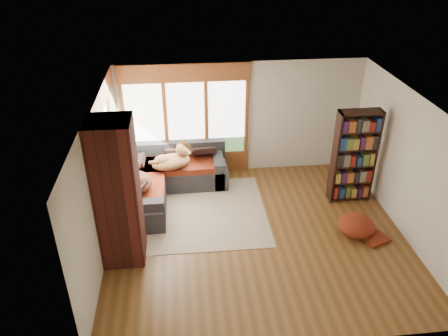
{
  "coord_description": "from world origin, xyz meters",
  "views": [
    {
      "loc": [
        -1.29,
        -6.46,
        5.19
      ],
      "look_at": [
        -0.52,
        0.92,
        0.95
      ],
      "focal_mm": 35.0,
      "sensor_mm": 36.0,
      "label": 1
    }
  ],
  "objects_px": {
    "pouf": "(356,225)",
    "dog_tan": "(174,159)",
    "brick_chimney": "(117,194)",
    "area_rug": "(185,213)",
    "sectional_sofa": "(154,180)",
    "bookshelf": "(354,157)",
    "dog_brindle": "(136,177)"
  },
  "relations": [
    {
      "from": "brick_chimney",
      "to": "pouf",
      "type": "bearing_deg",
      "value": 2.46
    },
    {
      "from": "pouf",
      "to": "sectional_sofa",
      "type": "bearing_deg",
      "value": 153.96
    },
    {
      "from": "bookshelf",
      "to": "dog_brindle",
      "type": "bearing_deg",
      "value": 179.45
    },
    {
      "from": "brick_chimney",
      "to": "bookshelf",
      "type": "relative_size",
      "value": 1.3
    },
    {
      "from": "bookshelf",
      "to": "pouf",
      "type": "relative_size",
      "value": 2.92
    },
    {
      "from": "dog_tan",
      "to": "area_rug",
      "type": "bearing_deg",
      "value": -97.56
    },
    {
      "from": "brick_chimney",
      "to": "dog_tan",
      "type": "distance_m",
      "value": 2.31
    },
    {
      "from": "sectional_sofa",
      "to": "dog_brindle",
      "type": "height_order",
      "value": "dog_brindle"
    },
    {
      "from": "dog_tan",
      "to": "dog_brindle",
      "type": "relative_size",
      "value": 1.04
    },
    {
      "from": "brick_chimney",
      "to": "dog_tan",
      "type": "relative_size",
      "value": 2.66
    },
    {
      "from": "sectional_sofa",
      "to": "pouf",
      "type": "relative_size",
      "value": 3.2
    },
    {
      "from": "brick_chimney",
      "to": "pouf",
      "type": "distance_m",
      "value": 4.41
    },
    {
      "from": "pouf",
      "to": "bookshelf",
      "type": "bearing_deg",
      "value": 76.74
    },
    {
      "from": "sectional_sofa",
      "to": "area_rug",
      "type": "relative_size",
      "value": 0.68
    },
    {
      "from": "area_rug",
      "to": "pouf",
      "type": "height_order",
      "value": "pouf"
    },
    {
      "from": "pouf",
      "to": "dog_tan",
      "type": "distance_m",
      "value": 3.9
    },
    {
      "from": "pouf",
      "to": "dog_tan",
      "type": "height_order",
      "value": "dog_tan"
    },
    {
      "from": "bookshelf",
      "to": "dog_tan",
      "type": "height_order",
      "value": "bookshelf"
    },
    {
      "from": "pouf",
      "to": "dog_brindle",
      "type": "bearing_deg",
      "value": 163.46
    },
    {
      "from": "brick_chimney",
      "to": "bookshelf",
      "type": "bearing_deg",
      "value": 16.69
    },
    {
      "from": "bookshelf",
      "to": "dog_tan",
      "type": "bearing_deg",
      "value": 169.0
    },
    {
      "from": "area_rug",
      "to": "pouf",
      "type": "bearing_deg",
      "value": -17.22
    },
    {
      "from": "bookshelf",
      "to": "brick_chimney",
      "type": "bearing_deg",
      "value": -163.31
    },
    {
      "from": "bookshelf",
      "to": "dog_brindle",
      "type": "height_order",
      "value": "bookshelf"
    },
    {
      "from": "area_rug",
      "to": "dog_tan",
      "type": "bearing_deg",
      "value": 101.46
    },
    {
      "from": "pouf",
      "to": "dog_tan",
      "type": "bearing_deg",
      "value": 150.73
    },
    {
      "from": "bookshelf",
      "to": "dog_brindle",
      "type": "relative_size",
      "value": 2.14
    },
    {
      "from": "bookshelf",
      "to": "dog_brindle",
      "type": "distance_m",
      "value": 4.39
    },
    {
      "from": "area_rug",
      "to": "bookshelf",
      "type": "relative_size",
      "value": 1.62
    },
    {
      "from": "sectional_sofa",
      "to": "area_rug",
      "type": "bearing_deg",
      "value": -53.66
    },
    {
      "from": "pouf",
      "to": "area_rug",
      "type": "bearing_deg",
      "value": 162.78
    },
    {
      "from": "pouf",
      "to": "dog_brindle",
      "type": "distance_m",
      "value": 4.32
    }
  ]
}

